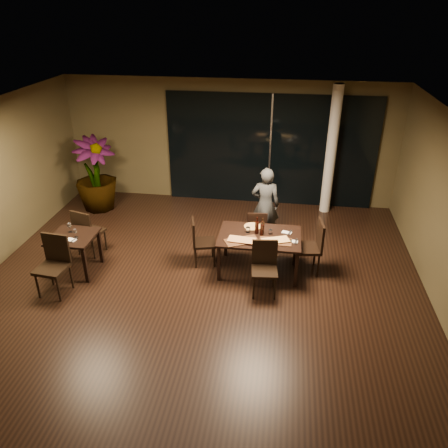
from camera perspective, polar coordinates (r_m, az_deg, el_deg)
ground at (r=7.87m, az=-3.31°, el=-8.59°), size 8.00×8.00×0.00m
wall_back at (r=10.82m, az=0.72°, el=10.70°), size 8.00×0.10×3.00m
wall_front at (r=4.04m, az=-16.35°, el=-24.85°), size 8.00×0.10×3.00m
ceiling at (r=6.56m, az=-4.03°, el=13.23°), size 8.00×8.00×0.04m
window_panel at (r=10.70m, az=6.05°, el=9.51°), size 5.00×0.06×2.70m
column at (r=10.40m, az=13.82°, el=9.21°), size 0.24×0.24×3.00m
main_table at (r=8.06m, az=4.67°, el=-1.97°), size 1.50×1.00×0.75m
side_table at (r=8.52m, az=-19.06°, el=-2.19°), size 0.80×0.80×0.75m
chair_main_far at (r=8.86m, az=4.31°, el=-0.49°), size 0.43×0.43×0.86m
chair_main_near at (r=7.60m, az=5.31°, el=-5.29°), size 0.48×0.48×0.95m
chair_main_left at (r=8.35m, az=-3.20°, el=-2.02°), size 0.53×0.53×0.93m
chair_main_right at (r=8.23m, az=11.49°, el=-2.60°), size 0.54×0.54×1.04m
chair_side_far at (r=9.00m, az=-17.48°, el=-0.77°), size 0.57×0.57×1.00m
chair_side_near at (r=8.09m, az=-21.30°, el=-4.55°), size 0.54×0.54×1.06m
diner at (r=9.09m, az=5.41°, el=2.52°), size 0.55×0.37×1.61m
potted_plant at (r=10.88m, az=-16.44°, el=6.23°), size 1.36×1.36×1.77m
pizza_board_left at (r=7.82m, az=2.32°, el=-2.22°), size 0.66×0.53×0.01m
pizza_board_right at (r=7.85m, az=6.75°, el=-2.27°), size 0.58×0.30×0.01m
oblong_pizza_left at (r=7.81m, az=2.32°, el=-2.11°), size 0.49×0.26×0.02m
oblong_pizza_right at (r=7.84m, az=6.75°, el=-2.16°), size 0.51×0.37×0.02m
round_pizza at (r=8.30m, az=3.75°, el=-0.36°), size 0.32×0.32×0.01m
bottle_a at (r=8.02m, az=4.32°, el=-0.19°), size 0.07×0.07×0.33m
bottle_b at (r=7.97m, az=4.97°, el=-0.57°), size 0.06×0.06×0.29m
bottle_c at (r=8.04m, az=5.05°, el=-0.25°), size 0.07×0.07×0.30m
tumbler_left at (r=8.11m, az=3.15°, el=-0.74°), size 0.08×0.08×0.10m
tumbler_right at (r=8.08m, az=6.09°, el=-1.01°), size 0.07×0.07×0.08m
napkin_near at (r=7.89m, az=8.95°, el=-2.27°), size 0.19×0.12×0.01m
napkin_far at (r=8.17m, az=8.19°, el=-1.11°), size 0.20×0.15×0.01m
wine_glass_a at (r=8.56m, az=-19.51°, el=-0.45°), size 0.08×0.08×0.19m
wine_glass_b at (r=8.35m, az=-18.85°, el=-1.15°), size 0.07×0.07×0.17m
side_napkin at (r=8.31m, az=-19.34°, el=-1.97°), size 0.20×0.15×0.01m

